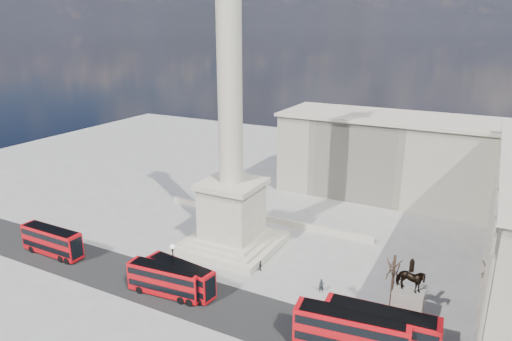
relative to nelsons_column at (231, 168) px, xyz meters
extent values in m
plane|color=gray|center=(0.00, -5.00, -12.92)|extent=(180.00, 180.00, 0.00)
cube|color=#262626|center=(5.00, -15.00, -12.91)|extent=(120.00, 9.00, 0.01)
cube|color=beige|center=(0.00, 0.00, -12.42)|extent=(14.00, 14.00, 1.00)
cube|color=beige|center=(0.00, 0.00, -11.67)|extent=(12.00, 12.00, 0.50)
cube|color=beige|center=(0.00, 0.00, -11.17)|extent=(10.00, 10.00, 0.50)
cube|color=beige|center=(0.00, 0.00, -6.92)|extent=(8.00, 8.00, 8.00)
cube|color=beige|center=(0.00, 0.00, -2.52)|extent=(9.00, 9.00, 0.80)
cylinder|color=#B9B099|center=(0.00, 0.00, 14.88)|extent=(3.60, 3.60, 34.00)
cube|color=#BDB29D|center=(0.00, 11.00, -12.37)|extent=(40.00, 0.60, 1.10)
cube|color=beige|center=(20.00, 35.00, -4.92)|extent=(50.00, 16.00, 16.00)
cube|color=#BDB29D|center=(20.00, 35.00, 3.38)|extent=(51.00, 17.00, 0.60)
cube|color=#BD0910|center=(-0.44, -16.19, -10.71)|extent=(10.41, 3.26, 3.77)
cube|color=black|center=(-0.44, -16.19, -11.38)|extent=(10.01, 3.28, 0.84)
cube|color=black|center=(-0.44, -16.19, -9.71)|extent=(10.01, 3.28, 0.84)
cube|color=black|center=(-0.44, -16.19, -8.79)|extent=(9.37, 2.94, 0.06)
cylinder|color=black|center=(-3.81, -16.50, -12.41)|extent=(1.25, 2.53, 1.02)
cylinder|color=black|center=(2.41, -15.92, -12.41)|extent=(1.25, 2.53, 1.02)
cylinder|color=black|center=(3.64, -15.81, -12.41)|extent=(1.25, 2.53, 1.02)
cube|color=#BD0910|center=(0.82, -14.64, -10.73)|extent=(10.35, 3.47, 3.74)
cube|color=black|center=(0.82, -14.64, -11.39)|extent=(9.95, 3.48, 0.83)
cube|color=black|center=(0.82, -14.64, -9.73)|extent=(9.95, 3.48, 0.83)
cube|color=black|center=(0.82, -14.64, -8.83)|extent=(9.31, 3.12, 0.06)
cylinder|color=black|center=(-2.50, -14.25, -12.41)|extent=(1.29, 2.53, 1.01)
cylinder|color=black|center=(3.65, -14.97, -12.41)|extent=(1.29, 2.53, 1.01)
cylinder|color=black|center=(4.86, -15.11, -12.41)|extent=(1.29, 2.53, 1.01)
cube|color=#BD0910|center=(26.57, -13.97, -10.31)|extent=(12.26, 3.71, 4.45)
cube|color=black|center=(26.57, -13.97, -11.10)|extent=(11.79, 3.73, 0.99)
cube|color=black|center=(26.57, -13.97, -9.13)|extent=(11.79, 3.73, 0.99)
cube|color=black|center=(26.57, -13.97, -8.05)|extent=(11.04, 3.34, 0.07)
cylinder|color=black|center=(22.60, -14.29, -12.31)|extent=(1.44, 2.95, 1.21)
cube|color=#BD0910|center=(23.92, -15.86, -10.33)|extent=(12.24, 4.29, 4.41)
cube|color=black|center=(23.92, -15.86, -11.12)|extent=(11.78, 4.29, 0.98)
cube|color=black|center=(23.92, -15.86, -9.16)|extent=(11.78, 4.29, 0.98)
cube|color=black|center=(23.92, -15.86, -8.09)|extent=(11.02, 3.86, 0.07)
cylinder|color=black|center=(20.00, -16.39, -12.32)|extent=(1.57, 2.98, 1.20)
cube|color=#BD0910|center=(-22.69, -15.47, -10.60)|extent=(10.74, 2.48, 3.95)
cube|color=black|center=(-22.69, -15.47, -11.31)|extent=(10.31, 2.54, 0.88)
cube|color=black|center=(-22.69, -15.47, -9.55)|extent=(10.31, 2.54, 0.88)
cube|color=black|center=(-22.69, -15.47, -8.60)|extent=(9.66, 2.24, 0.06)
cylinder|color=black|center=(-26.23, -15.45, -12.38)|extent=(1.08, 2.56, 1.07)
cylinder|color=black|center=(-19.69, -15.48, -12.38)|extent=(1.08, 2.56, 1.07)
cylinder|color=black|center=(-18.40, -15.49, -12.38)|extent=(1.08, 2.56, 1.07)
cylinder|color=black|center=(0.30, -15.29, -12.65)|extent=(0.47, 0.47, 0.54)
cylinder|color=black|center=(0.30, -15.29, -9.69)|extent=(0.17, 0.17, 6.45)
cylinder|color=black|center=(0.30, -15.29, -6.57)|extent=(0.32, 0.32, 0.32)
sphere|color=silver|center=(0.30, -15.29, -6.20)|extent=(0.60, 0.60, 0.60)
cube|color=#BDB29D|center=(28.36, -8.45, -12.65)|extent=(4.26, 3.19, 0.53)
cube|color=#BDB29D|center=(28.36, -8.45, -10.58)|extent=(3.40, 2.34, 4.68)
imported|color=black|center=(28.36, -8.45, -6.80)|extent=(3.54, 1.87, 2.87)
cylinder|color=black|center=(28.36, -8.45, -5.06)|extent=(0.53, 0.53, 1.28)
sphere|color=black|center=(28.36, -8.45, -4.31)|extent=(0.38, 0.38, 0.38)
cylinder|color=#332319|center=(26.33, -7.50, -8.80)|extent=(0.33, 0.33, 8.23)
cylinder|color=#332319|center=(36.22, -0.62, -9.37)|extent=(0.33, 0.33, 7.10)
imported|color=black|center=(17.23, -6.23, -11.97)|extent=(0.76, 0.57, 1.90)
imported|color=black|center=(18.92, -11.50, -12.14)|extent=(0.88, 0.76, 1.56)
imported|color=black|center=(7.57, -4.94, -12.14)|extent=(0.88, 0.94, 1.55)
camera|label=1|loc=(34.07, -56.60, 20.36)|focal=32.00mm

